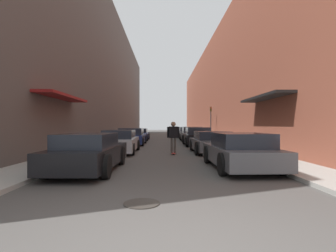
{
  "coord_description": "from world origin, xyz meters",
  "views": [
    {
      "loc": [
        -0.09,
        -2.99,
        1.51
      ],
      "look_at": [
        0.19,
        11.01,
        1.48
      ],
      "focal_mm": 28.0,
      "sensor_mm": 36.0,
      "label": 1
    }
  ],
  "objects_px": {
    "parked_car_left_1": "(120,142)",
    "parked_car_right_3": "(191,134)",
    "parked_car_left_3": "(138,134)",
    "parked_car_right_0": "(240,151)",
    "parked_car_left_2": "(132,137)",
    "manhole_cover": "(142,203)",
    "parked_car_right_2": "(197,137)",
    "parked_car_right_1": "(212,142)",
    "skateboarder": "(173,134)",
    "parked_car_right_4": "(186,133)",
    "parked_car_left_0": "(89,152)",
    "traffic_light": "(211,119)"
  },
  "relations": [
    {
      "from": "parked_car_right_3",
      "to": "skateboarder",
      "type": "relative_size",
      "value": 2.52
    },
    {
      "from": "parked_car_right_0",
      "to": "traffic_light",
      "type": "distance_m",
      "value": 17.42
    },
    {
      "from": "parked_car_left_3",
      "to": "parked_car_right_0",
      "type": "relative_size",
      "value": 1.06
    },
    {
      "from": "parked_car_right_3",
      "to": "skateboarder",
      "type": "distance_m",
      "value": 11.16
    },
    {
      "from": "parked_car_right_3",
      "to": "parked_car_right_4",
      "type": "xyz_separation_m",
      "value": [
        0.01,
        5.36,
        -0.02
      ]
    },
    {
      "from": "parked_car_right_0",
      "to": "parked_car_right_2",
      "type": "height_order",
      "value": "parked_car_right_2"
    },
    {
      "from": "parked_car_right_0",
      "to": "traffic_light",
      "type": "height_order",
      "value": "traffic_light"
    },
    {
      "from": "parked_car_right_4",
      "to": "parked_car_right_0",
      "type": "bearing_deg",
      "value": -90.04
    },
    {
      "from": "parked_car_left_1",
      "to": "parked_car_right_0",
      "type": "height_order",
      "value": "parked_car_left_1"
    },
    {
      "from": "skateboarder",
      "to": "parked_car_left_1",
      "type": "bearing_deg",
      "value": 162.98
    },
    {
      "from": "parked_car_right_3",
      "to": "manhole_cover",
      "type": "relative_size",
      "value": 6.12
    },
    {
      "from": "parked_car_right_3",
      "to": "parked_car_left_2",
      "type": "bearing_deg",
      "value": -140.79
    },
    {
      "from": "manhole_cover",
      "to": "traffic_light",
      "type": "relative_size",
      "value": 0.22
    },
    {
      "from": "parked_car_left_2",
      "to": "parked_car_right_1",
      "type": "relative_size",
      "value": 1.2
    },
    {
      "from": "parked_car_left_2",
      "to": "parked_car_right_1",
      "type": "distance_m",
      "value": 7.93
    },
    {
      "from": "parked_car_left_2",
      "to": "skateboarder",
      "type": "height_order",
      "value": "skateboarder"
    },
    {
      "from": "parked_car_left_2",
      "to": "manhole_cover",
      "type": "relative_size",
      "value": 6.79
    },
    {
      "from": "skateboarder",
      "to": "traffic_light",
      "type": "relative_size",
      "value": 0.52
    },
    {
      "from": "parked_car_right_4",
      "to": "manhole_cover",
      "type": "relative_size",
      "value": 6.91
    },
    {
      "from": "parked_car_right_1",
      "to": "parked_car_right_2",
      "type": "bearing_deg",
      "value": 90.79
    },
    {
      "from": "manhole_cover",
      "to": "parked_car_right_1",
      "type": "bearing_deg",
      "value": 71.59
    },
    {
      "from": "parked_car_left_3",
      "to": "parked_car_right_2",
      "type": "distance_m",
      "value": 8.44
    },
    {
      "from": "parked_car_left_2",
      "to": "traffic_light",
      "type": "bearing_deg",
      "value": 39.08
    },
    {
      "from": "parked_car_left_0",
      "to": "skateboarder",
      "type": "distance_m",
      "value": 5.77
    },
    {
      "from": "parked_car_right_2",
      "to": "parked_car_right_4",
      "type": "height_order",
      "value": "parked_car_right_2"
    },
    {
      "from": "parked_car_left_3",
      "to": "traffic_light",
      "type": "relative_size",
      "value": 1.4
    },
    {
      "from": "parked_car_right_1",
      "to": "skateboarder",
      "type": "bearing_deg",
      "value": -162.12
    },
    {
      "from": "parked_car_left_3",
      "to": "parked_car_right_0",
      "type": "height_order",
      "value": "parked_car_right_0"
    },
    {
      "from": "parked_car_right_2",
      "to": "manhole_cover",
      "type": "distance_m",
      "value": 14.87
    },
    {
      "from": "parked_car_left_3",
      "to": "parked_car_right_3",
      "type": "distance_m",
      "value": 5.46
    },
    {
      "from": "manhole_cover",
      "to": "traffic_light",
      "type": "bearing_deg",
      "value": 76.11
    },
    {
      "from": "parked_car_left_2",
      "to": "parked_car_left_3",
      "type": "bearing_deg",
      "value": 90.49
    },
    {
      "from": "parked_car_left_3",
      "to": "manhole_cover",
      "type": "xyz_separation_m",
      "value": [
        2.05,
        -21.31,
        -0.59
      ]
    },
    {
      "from": "parked_car_left_2",
      "to": "parked_car_right_0",
      "type": "xyz_separation_m",
      "value": [
        5.1,
        -11.33,
        -0.01
      ]
    },
    {
      "from": "parked_car_right_3",
      "to": "parked_car_left_1",
      "type": "bearing_deg",
      "value": -116.71
    },
    {
      "from": "parked_car_right_2",
      "to": "parked_car_right_3",
      "type": "height_order",
      "value": "parked_car_right_3"
    },
    {
      "from": "parked_car_left_3",
      "to": "traffic_light",
      "type": "xyz_separation_m",
      "value": [
        7.3,
        -0.07,
        1.55
      ]
    },
    {
      "from": "parked_car_left_2",
      "to": "manhole_cover",
      "type": "distance_m",
      "value": 15.49
    },
    {
      "from": "parked_car_left_3",
      "to": "traffic_light",
      "type": "bearing_deg",
      "value": -0.58
    },
    {
      "from": "parked_car_left_3",
      "to": "parked_car_right_0",
      "type": "distance_m",
      "value": 18.04
    },
    {
      "from": "parked_car_right_4",
      "to": "skateboarder",
      "type": "bearing_deg",
      "value": -97.55
    },
    {
      "from": "parked_car_left_1",
      "to": "traffic_light",
      "type": "bearing_deg",
      "value": 58.54
    },
    {
      "from": "parked_car_left_1",
      "to": "parked_car_left_3",
      "type": "bearing_deg",
      "value": 90.46
    },
    {
      "from": "parked_car_left_0",
      "to": "manhole_cover",
      "type": "bearing_deg",
      "value": -60.87
    },
    {
      "from": "parked_car_left_3",
      "to": "parked_car_right_1",
      "type": "height_order",
      "value": "parked_car_left_3"
    },
    {
      "from": "parked_car_left_3",
      "to": "parked_car_right_4",
      "type": "bearing_deg",
      "value": 34.6
    },
    {
      "from": "parked_car_left_2",
      "to": "skateboarder",
      "type": "relative_size",
      "value": 2.79
    },
    {
      "from": "parked_car_left_3",
      "to": "parked_car_right_2",
      "type": "height_order",
      "value": "parked_car_right_2"
    },
    {
      "from": "parked_car_left_0",
      "to": "traffic_light",
      "type": "bearing_deg",
      "value": 67.5
    },
    {
      "from": "parked_car_left_1",
      "to": "parked_car_right_3",
      "type": "xyz_separation_m",
      "value": [
        5.06,
        10.05,
        0.05
      ]
    }
  ]
}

